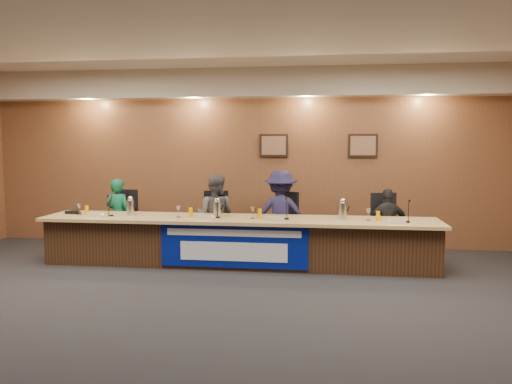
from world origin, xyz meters
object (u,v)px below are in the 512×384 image
at_px(banner, 233,246).
at_px(office_chair_d, 387,230).
at_px(office_chair_a, 121,224).
at_px(office_chair_c, 281,228).
at_px(office_chair_b, 217,227).
at_px(panelist_b, 215,215).
at_px(carafe_right, 343,211).
at_px(panelist_a, 118,216).
at_px(carafe_left, 131,208).
at_px(panelist_d, 388,225).
at_px(carafe_mid, 217,209).
at_px(dais_body, 238,243).
at_px(panelist_c, 281,214).
at_px(speakerphone, 75,212).

xyz_separation_m(banner, office_chair_d, (2.34, 1.09, 0.10)).
distance_m(office_chair_a, office_chair_c, 2.80).
height_order(office_chair_b, office_chair_c, same).
xyz_separation_m(panelist_b, carafe_right, (2.09, -0.56, 0.19)).
distance_m(panelist_a, carafe_left, 0.77).
bearing_deg(carafe_right, panelist_d, 36.81).
relative_size(banner, carafe_left, 9.00).
distance_m(banner, carafe_left, 1.85).
distance_m(office_chair_c, carafe_mid, 1.20).
distance_m(panelist_b, office_chair_d, 2.84).
distance_m(banner, carafe_mid, 0.75).
xyz_separation_m(dais_body, office_chair_a, (-2.19, 0.67, 0.13)).
xyz_separation_m(office_chair_b, carafe_right, (2.09, -0.66, 0.40)).
distance_m(panelist_a, panelist_d, 4.53).
bearing_deg(office_chair_a, panelist_b, 2.18).
relative_size(panelist_c, office_chair_a, 3.03).
xyz_separation_m(office_chair_b, speakerphone, (-2.22, -0.62, 0.30)).
xyz_separation_m(panelist_d, office_chair_d, (0.00, 0.10, -0.11)).
bearing_deg(carafe_mid, office_chair_d, 13.22).
height_order(office_chair_a, office_chair_c, same).
height_order(panelist_d, speakerphone, panelist_d).
height_order(panelist_b, office_chair_d, panelist_b).
height_order(panelist_d, carafe_mid, panelist_d).
height_order(dais_body, office_chair_c, dais_body).
relative_size(office_chair_b, carafe_right, 1.89).
xyz_separation_m(panelist_a, panelist_d, (4.53, 0.00, -0.06)).
distance_m(office_chair_b, office_chair_d, 2.83).
bearing_deg(panelist_d, panelist_b, -5.16).
relative_size(panelist_a, panelist_d, 1.10).
height_order(office_chair_a, office_chair_b, same).
xyz_separation_m(office_chair_d, carafe_left, (-4.08, -0.68, 0.39)).
relative_size(panelist_b, speakerphone, 4.30).
relative_size(panelist_d, office_chair_c, 2.44).
bearing_deg(panelist_c, panelist_d, 177.24).
height_order(panelist_b, office_chair_b, panelist_b).
height_order(panelist_a, carafe_right, panelist_a).
relative_size(dais_body, speakerphone, 18.75).
height_order(panelist_a, carafe_left, panelist_a).
distance_m(office_chair_a, carafe_right, 3.86).
bearing_deg(panelist_d, office_chair_c, -8.46).
distance_m(banner, office_chair_a, 2.45).
xyz_separation_m(office_chair_a, carafe_left, (0.46, -0.68, 0.39)).
bearing_deg(office_chair_c, carafe_right, -11.02).
height_order(office_chair_c, speakerphone, speakerphone).
height_order(panelist_b, carafe_mid, panelist_b).
relative_size(banner, office_chair_b, 4.58).
bearing_deg(banner, office_chair_a, 153.60).
bearing_deg(dais_body, panelist_b, 130.45).
height_order(panelist_d, office_chair_b, panelist_d).
xyz_separation_m(dais_body, speakerphone, (-2.70, 0.05, 0.43)).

